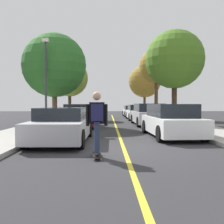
% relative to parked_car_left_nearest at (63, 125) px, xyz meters
% --- Properties ---
extents(ground, '(80.00, 80.00, 0.00)m').
position_rel_parked_car_left_nearest_xyz_m(ground, '(2.24, -1.41, -0.64)').
color(ground, '#2D2D30').
extents(center_line, '(0.12, 39.20, 0.01)m').
position_rel_parked_car_left_nearest_xyz_m(center_line, '(2.24, 2.59, -0.64)').
color(center_line, gold).
rests_on(center_line, ground).
extents(parked_car_left_nearest, '(2.04, 4.40, 1.29)m').
position_rel_parked_car_left_nearest_xyz_m(parked_car_left_nearest, '(0.00, 0.00, 0.00)').
color(parked_car_left_nearest, '#B7B7BC').
rests_on(parked_car_left_nearest, ground).
extents(parked_car_left_near, '(2.03, 4.19, 1.42)m').
position_rel_parked_car_left_nearest_xyz_m(parked_car_left_near, '(-0.00, 5.87, 0.04)').
color(parked_car_left_near, maroon).
rests_on(parked_car_left_near, ground).
extents(parked_car_right_nearest, '(2.05, 4.42, 1.43)m').
position_rel_parked_car_left_nearest_xyz_m(parked_car_right_nearest, '(4.47, 1.31, 0.06)').
color(parked_car_right_nearest, white).
rests_on(parked_car_right_nearest, ground).
extents(parked_car_right_near, '(2.04, 4.62, 1.45)m').
position_rel_parked_car_left_nearest_xyz_m(parked_car_right_near, '(4.47, 7.34, 0.07)').
color(parked_car_right_near, '#B7B7BC').
rests_on(parked_car_right_near, ground).
extents(parked_car_right_far, '(2.01, 4.68, 1.35)m').
position_rel_parked_car_left_nearest_xyz_m(parked_car_right_far, '(4.47, 13.03, 0.02)').
color(parked_car_right_far, white).
rests_on(parked_car_right_far, ground).
extents(parked_car_right_farthest, '(1.98, 4.04, 1.23)m').
position_rel_parked_car_left_nearest_xyz_m(parked_car_right_farthest, '(4.47, 18.83, -0.03)').
color(parked_car_right_farthest, white).
rests_on(parked_car_right_farthest, ground).
extents(street_tree_left_nearest, '(4.12, 4.12, 5.85)m').
position_rel_parked_car_left_nearest_xyz_m(street_tree_left_nearest, '(-1.74, 6.85, 3.28)').
color(street_tree_left_nearest, brown).
rests_on(street_tree_left_nearest, sidewalk_left).
extents(street_tree_left_near, '(3.33, 3.33, 5.28)m').
position_rel_parked_car_left_nearest_xyz_m(street_tree_left_near, '(-1.74, 13.32, 3.10)').
color(street_tree_left_near, '#3D2D1E').
rests_on(street_tree_left_near, sidewalk_left).
extents(street_tree_right_nearest, '(3.92, 3.92, 6.24)m').
position_rel_parked_car_left_nearest_xyz_m(street_tree_right_nearest, '(6.21, 7.29, 3.76)').
color(street_tree_right_nearest, '#3D2D1E').
rests_on(street_tree_right_nearest, sidewalk_right).
extents(street_tree_right_near, '(3.15, 3.15, 6.36)m').
position_rel_parked_car_left_nearest_xyz_m(street_tree_right_near, '(6.21, 13.61, 4.24)').
color(street_tree_right_near, '#4C3823').
rests_on(street_tree_right_near, sidewalk_right).
extents(street_tree_right_far, '(3.88, 3.88, 5.95)m').
position_rel_parked_car_left_nearest_xyz_m(street_tree_right_far, '(6.21, 20.88, 3.49)').
color(street_tree_right_far, '#3D2D1E').
rests_on(street_tree_right_far, sidewalk_right).
extents(fire_hydrant, '(0.20, 0.20, 0.70)m').
position_rel_parked_car_left_nearest_xyz_m(fire_hydrant, '(-1.50, 6.40, -0.16)').
color(fire_hydrant, '#B2140F').
rests_on(fire_hydrant, sidewalk_left).
extents(streetlamp, '(0.36, 0.24, 4.94)m').
position_rel_parked_car_left_nearest_xyz_m(streetlamp, '(-1.75, 4.61, 2.36)').
color(streetlamp, '#38383D').
rests_on(streetlamp, sidewalk_left).
extents(skateboard, '(0.29, 0.85, 0.10)m').
position_rel_parked_car_left_nearest_xyz_m(skateboard, '(1.43, -2.86, -0.55)').
color(skateboard, black).
rests_on(skateboard, ground).
extents(skateboarder, '(0.59, 0.71, 1.66)m').
position_rel_parked_car_left_nearest_xyz_m(skateboarder, '(1.43, -2.90, 0.40)').
color(skateboarder, black).
rests_on(skateboarder, skateboard).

